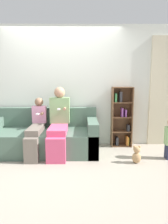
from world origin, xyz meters
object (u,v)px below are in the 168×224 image
Objects in this scene: child_seated at (36,127)px; bookshelf at (122,118)px; adult_seated at (59,120)px; couch at (43,138)px; teddy_bear at (137,155)px.

child_seated is 0.83× the size of bookshelf.
couch is at bearing 166.26° from adult_seated.
teddy_bear is (1.81, -0.43, -0.39)m from child_seated.
couch is 1.69m from bookshelf.
couch is 1.67× the size of bookshelf.
child_seated is at bearing -163.26° from bookshelf.
adult_seated is 1.56m from teddy_bear.
child_seated is (-0.42, -0.07, -0.12)m from adult_seated.
bookshelf is (1.61, 0.37, 0.33)m from couch.
child_seated reaches higher than couch.
adult_seated reaches higher than bookshelf.
child_seated reaches higher than teddy_bear.
teddy_bear is (1.70, -0.58, -0.14)m from couch.
adult_seated is 1.37m from bookshelf.
child_seated is at bearing -125.94° from couch.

